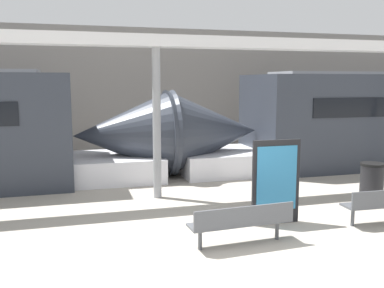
# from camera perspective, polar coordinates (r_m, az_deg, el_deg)

# --- Properties ---
(ground_plane) EXTENTS (60.00, 60.00, 0.00)m
(ground_plane) POSITION_cam_1_polar(r_m,az_deg,el_deg) (7.21, 7.55, -15.26)
(ground_plane) COLOR #A8A093
(station_wall) EXTENTS (56.00, 0.20, 5.00)m
(station_wall) POSITION_cam_1_polar(r_m,az_deg,el_deg) (17.49, -6.98, 7.02)
(station_wall) COLOR gray
(station_wall) RESTS_ON ground_plane
(bench_near) EXTENTS (1.91, 0.56, 0.75)m
(bench_near) POSITION_cam_1_polar(r_m,az_deg,el_deg) (7.66, 6.67, -10.12)
(bench_near) COLOR #4C4F54
(bench_near) RESTS_ON ground_plane
(trash_bin) EXTENTS (0.56, 0.56, 1.00)m
(trash_bin) POSITION_cam_1_polar(r_m,az_deg,el_deg) (10.91, 22.83, -4.92)
(trash_bin) COLOR black
(trash_bin) RESTS_ON ground_plane
(poster_board) EXTENTS (1.02, 0.07, 1.73)m
(poster_board) POSITION_cam_1_polar(r_m,az_deg,el_deg) (8.81, 11.13, -4.96)
(poster_board) COLOR black
(poster_board) RESTS_ON ground_plane
(support_column_near) EXTENTS (0.20, 0.20, 3.69)m
(support_column_near) POSITION_cam_1_polar(r_m,az_deg,el_deg) (10.50, -4.73, 2.67)
(support_column_near) COLOR gray
(support_column_near) RESTS_ON ground_plane
(canopy_beam) EXTENTS (28.00, 0.60, 0.28)m
(canopy_beam) POSITION_cam_1_polar(r_m,az_deg,el_deg) (10.49, -4.86, 13.52)
(canopy_beam) COLOR silver
(canopy_beam) RESTS_ON support_column_near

